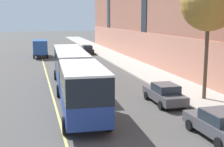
{
  "coord_description": "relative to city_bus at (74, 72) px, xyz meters",
  "views": [
    {
      "loc": [
        -4.01,
        -21.03,
        6.44
      ],
      "look_at": [
        2.41,
        3.89,
        1.8
      ],
      "focal_mm": 50.0,
      "sensor_mm": 36.0,
      "label": 1
    }
  ],
  "objects": [
    {
      "name": "ground_plane",
      "position": [
        0.81,
        -3.72,
        -2.06
      ],
      "size": [
        260.0,
        260.0,
        0.0
      ],
      "primitive_type": "plane",
      "color": "#4C4947"
    },
    {
      "name": "street_tree_mid_block",
      "position": [
        9.77,
        -3.49,
        5.42
      ],
      "size": [
        4.24,
        4.24,
        9.47
      ],
      "color": "brown",
      "rests_on": "sidewalk"
    },
    {
      "name": "parked_car_darkgray_1",
      "position": [
        6.32,
        -3.65,
        -1.27
      ],
      "size": [
        1.96,
        4.67,
        1.56
      ],
      "color": "#4C4C51",
      "rests_on": "ground"
    },
    {
      "name": "box_truck",
      "position": [
        -1.85,
        27.26,
        -0.42
      ],
      "size": [
        2.51,
        6.6,
        2.86
      ],
      "color": "#285199",
      "rests_on": "ground"
    },
    {
      "name": "parked_car_darkgray_3",
      "position": [
        6.35,
        -10.7,
        -1.27
      ],
      "size": [
        2.09,
        4.59,
        1.56
      ],
      "color": "#4C4C51",
      "rests_on": "ground"
    },
    {
      "name": "parked_car_black_2",
      "position": [
        6.35,
        30.01,
        -1.27
      ],
      "size": [
        2.05,
        4.63,
        1.56
      ],
      "color": "black",
      "rests_on": "ground"
    },
    {
      "name": "sidewalk",
      "position": [
        9.92,
        -0.72,
        -1.98
      ],
      "size": [
        4.54,
        160.0,
        0.15
      ],
      "primitive_type": "cube",
      "color": "#ADA89E",
      "rests_on": "ground"
    },
    {
      "name": "city_bus",
      "position": [
        0.0,
        0.0,
        0.0
      ],
      "size": [
        3.55,
        19.37,
        3.54
      ],
      "color": "navy",
      "rests_on": "ground"
    },
    {
      "name": "lane_centerline",
      "position": [
        -1.7,
        -0.72,
        -2.05
      ],
      "size": [
        0.16,
        140.0,
        0.01
      ],
      "primitive_type": "cube",
      "color": "#E0D66B",
      "rests_on": "ground"
    }
  ]
}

